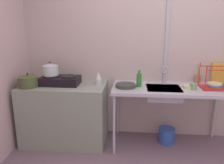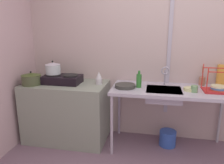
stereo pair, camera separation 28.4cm
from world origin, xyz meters
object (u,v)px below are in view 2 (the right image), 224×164
frying_pan (125,86)px  small_bowl_on_drainboard (190,89)px  bottle_by_sink (139,80)px  cereal_box (224,76)px  pot_beside_stove (31,79)px  pot_on_left_burner (53,68)px  cup_by_rack (194,89)px  utensil_jar (202,81)px  percolator (99,78)px  stove (62,79)px  bucket_on_floor (168,138)px  sink_basin (163,95)px  dish_rack (218,88)px  faucet (165,73)px

frying_pan → small_bowl_on_drainboard: bearing=1.5°
bottle_by_sink → cereal_box: 1.12m
pot_beside_stove → bottle_by_sink: bottle_by_sink is taller
pot_on_left_burner → cereal_box: size_ratio=0.74×
frying_pan → cup_by_rack: 0.83m
pot_on_left_burner → utensil_jar: size_ratio=0.82×
cup_by_rack → percolator: bearing=173.8°
frying_pan → cereal_box: 1.30m
pot_on_left_burner → small_bowl_on_drainboard: bearing=-1.1°
stove → pot_on_left_burner: pot_on_left_burner is taller
small_bowl_on_drainboard → bucket_on_floor: (-0.22, 0.10, -0.74)m
sink_basin → pot_on_left_burner: bearing=178.3°
bucket_on_floor → percolator: bearing=-178.6°
frying_pan → bottle_by_sink: (0.17, 0.05, 0.07)m
frying_pan → cereal_box: (1.25, 0.33, 0.12)m
frying_pan → utensil_jar: 1.04m
frying_pan → utensil_jar: bearing=18.0°
dish_rack → utensil_jar: 0.30m
pot_beside_stove → small_bowl_on_drainboard: bearing=3.5°
pot_beside_stove → stove: bearing=23.6°
sink_basin → frying_pan: frying_pan is taller
sink_basin → cereal_box: (0.77, 0.32, 0.21)m
pot_beside_stove → cereal_box: cereal_box is taller
cup_by_rack → bucket_on_floor: cup_by_rack is taller
percolator → faucet: (0.87, 0.10, 0.09)m
pot_on_left_burner → cup_by_rack: (1.84, -0.09, -0.17)m
dish_rack → bucket_on_floor: size_ratio=1.58×
stove → pot_beside_stove: pot_beside_stove is taller
percolator → utensil_jar: bearing=9.5°
faucet → small_bowl_on_drainboard: size_ratio=1.60×
dish_rack → utensil_jar: bearing=116.5°
stove → percolator: 0.51m
cup_by_rack → small_bowl_on_drainboard: size_ratio=0.50×
small_bowl_on_drainboard → frying_pan: bearing=-178.5°
cereal_box → utensil_jar: size_ratio=1.12×
sink_basin → bottle_by_sink: (-0.31, 0.04, 0.16)m
bottle_by_sink → stove: bearing=179.6°
frying_pan → dish_rack: dish_rack is taller
bucket_on_floor → stove: bearing=-177.5°
percolator → cereal_box: 1.64m
sink_basin → small_bowl_on_drainboard: (0.31, 0.01, 0.09)m
pot_on_left_burner → bottle_by_sink: size_ratio=0.95×
dish_rack → cup_by_rack: 0.30m
pot_on_left_burner → bucket_on_floor: 1.84m
stove → frying_pan: 0.88m
utensil_jar → cereal_box: bearing=1.4°
percolator → bucket_on_floor: (0.95, 0.02, -0.80)m
pot_on_left_burner → percolator: pot_on_left_burner is taller
pot_beside_stove → bucket_on_floor: size_ratio=1.16×
sink_basin → bucket_on_floor: (0.10, 0.11, -0.65)m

